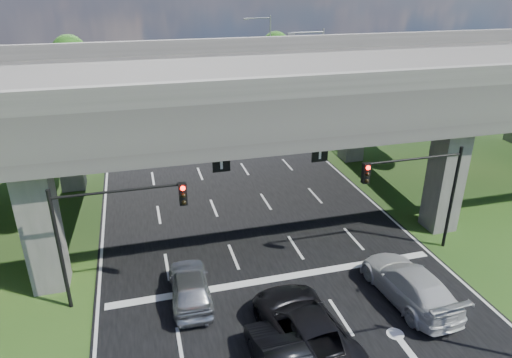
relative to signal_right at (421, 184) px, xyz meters
name	(u,v)px	position (x,y,z in m)	size (l,w,h in m)	color
ground	(303,325)	(-7.82, -3.94, -4.19)	(160.00, 160.00, 0.00)	#1D4315
road	(247,219)	(-7.82, 6.06, -4.17)	(18.00, 120.00, 0.03)	black
overpass	(238,88)	(-7.82, 8.06, 3.73)	(80.00, 15.00, 10.00)	#353330
signal_right	(421,184)	(0.00, 0.00, 0.00)	(5.76, 0.54, 6.00)	black
signal_left	(108,222)	(-15.65, 0.00, 0.00)	(5.76, 0.54, 6.00)	black
streetlight_far	(317,76)	(2.27, 20.06, 1.66)	(3.38, 0.25, 10.00)	gray
streetlight_beyond	(267,51)	(2.27, 36.06, 1.66)	(3.38, 0.25, 10.00)	gray
tree_left_near	(37,99)	(-21.78, 22.06, 0.63)	(4.50, 4.50, 7.80)	black
tree_left_mid	(18,88)	(-24.78, 30.06, -0.01)	(3.91, 3.90, 6.76)	black
tree_left_far	(68,63)	(-20.78, 38.06, 0.95)	(4.80, 4.80, 8.32)	black
tree_right_near	(328,81)	(5.22, 24.06, 0.31)	(4.20, 4.20, 7.28)	black
tree_right_mid	(324,69)	(8.22, 32.06, -0.01)	(3.91, 3.90, 6.76)	black
tree_right_far	(272,54)	(4.22, 40.06, 0.63)	(4.50, 4.50, 7.80)	black
car_silver	(190,286)	(-12.37, -0.94, -3.37)	(1.85, 4.60, 1.57)	#A9ABB0
car_white	(409,284)	(-2.42, -3.58, -3.31)	(2.36, 5.82, 1.69)	#BCBCBC
car_trailing	(304,327)	(-8.20, -4.99, -3.30)	(2.84, 6.15, 1.71)	black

